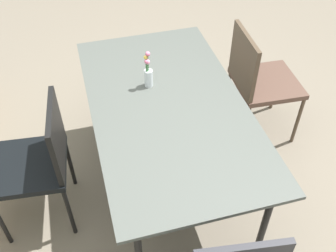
{
  "coord_description": "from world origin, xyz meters",
  "views": [
    {
      "loc": [
        -1.65,
        0.44,
        2.33
      ],
      "look_at": [
        0.09,
        -0.05,
        0.59
      ],
      "focal_mm": 41.97,
      "sensor_mm": 36.0,
      "label": 1
    }
  ],
  "objects": [
    {
      "name": "flower_vase",
      "position": [
        0.3,
        0.02,
        0.86
      ],
      "size": [
        0.05,
        0.05,
        0.25
      ],
      "color": "silver",
      "rests_on": "dining_table"
    },
    {
      "name": "ground_plane",
      "position": [
        0.0,
        0.0,
        0.0
      ],
      "size": [
        12.0,
        12.0,
        0.0
      ],
      "primitive_type": "plane",
      "color": "#756B5B"
    },
    {
      "name": "chair_near_right",
      "position": [
        0.47,
        -0.86,
        0.54
      ],
      "size": [
        0.5,
        0.5,
        0.92
      ],
      "rotation": [
        0.0,
        0.0,
        3.09
      ],
      "color": "brown",
      "rests_on": "ground"
    },
    {
      "name": "chair_far_side",
      "position": [
        0.08,
        0.77,
        0.53
      ],
      "size": [
        0.5,
        0.5,
        0.91
      ],
      "rotation": [
        0.0,
        0.0,
        -0.1
      ],
      "color": "black",
      "rests_on": "ground"
    },
    {
      "name": "dining_table",
      "position": [
        0.09,
        -0.05,
        0.73
      ],
      "size": [
        1.67,
        0.93,
        0.77
      ],
      "color": "#4C514C",
      "rests_on": "ground"
    }
  ]
}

